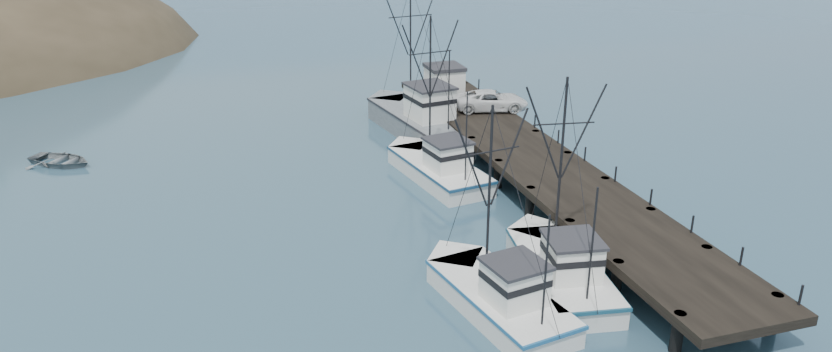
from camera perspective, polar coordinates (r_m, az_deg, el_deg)
The scene contains 9 objects.
ground at distance 34.37m, azimuth -0.86°, elevation -12.95°, with size 400.00×400.00×0.00m, color #28465A.
pier at distance 51.57m, azimuth 9.01°, elevation 1.20°, with size 6.00×44.00×2.00m.
trawler_near at distance 39.59m, azimuth 11.00°, elevation -6.94°, with size 4.93×10.98×11.10m.
trawler_mid at distance 36.76m, azimuth 6.18°, elevation -9.05°, with size 5.01×10.57×10.51m.
trawler_far at distance 52.25m, azimuth 1.59°, elevation 0.73°, with size 5.17×11.41×11.59m.
work_vessel at distance 61.47m, azimuth 0.18°, elevation 4.41°, with size 6.22×14.68×12.35m.
pier_shed at distance 64.81m, azimuth 2.19°, elevation 7.32°, with size 3.00×3.20×2.80m.
pickup_truck at distance 61.33m, azimuth 5.84°, elevation 5.80°, with size 2.73×5.92×1.65m, color silver.
motorboat at distance 60.89m, azimuth -25.62°, elevation 0.80°, with size 3.55×4.97×1.03m, color slate.
Camera 1 is at (-7.96, -27.10, 19.57)m, focal length 32.00 mm.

